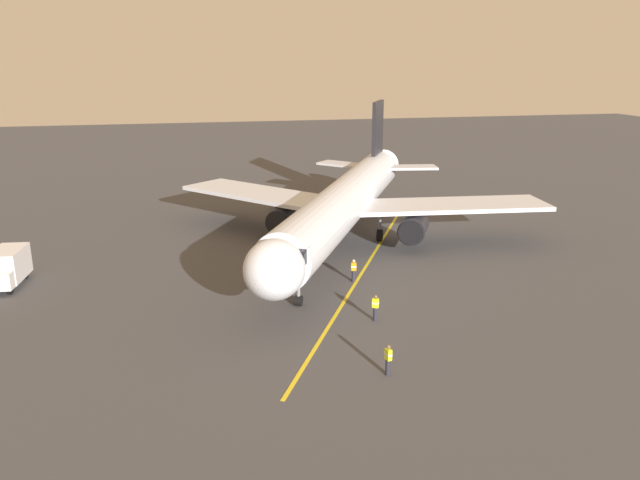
# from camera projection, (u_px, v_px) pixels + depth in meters

# --- Properties ---
(ground_plane) EXTENTS (220.00, 220.00, 0.00)m
(ground_plane) POSITION_uv_depth(u_px,v_px,m) (353.00, 240.00, 56.81)
(ground_plane) COLOR #424244
(apron_lead_in_line) EXTENTS (18.74, 35.56, 0.01)m
(apron_lead_in_line) POSITION_uv_depth(u_px,v_px,m) (363.00, 270.00, 48.84)
(apron_lead_in_line) COLOR yellow
(apron_lead_in_line) RESTS_ON ground
(airplane) EXTENTS (31.36, 37.26, 11.50)m
(airplane) POSITION_uv_depth(u_px,v_px,m) (345.00, 202.00, 53.60)
(airplane) COLOR silver
(airplane) RESTS_ON ground
(ground_crew_marshaller) EXTENTS (0.34, 0.45, 1.71)m
(ground_crew_marshaller) POSITION_uv_depth(u_px,v_px,m) (388.00, 359.00, 32.56)
(ground_crew_marshaller) COLOR #23232D
(ground_crew_marshaller) RESTS_ON ground
(ground_crew_wing_walker) EXTENTS (0.43, 0.30, 1.71)m
(ground_crew_wing_walker) POSITION_uv_depth(u_px,v_px,m) (354.00, 270.00, 46.14)
(ground_crew_wing_walker) COLOR #23232D
(ground_crew_wing_walker) RESTS_ON ground
(ground_crew_loader) EXTENTS (0.47, 0.44, 1.71)m
(ground_crew_loader) POSITION_uv_depth(u_px,v_px,m) (375.00, 307.00, 39.32)
(ground_crew_loader) COLOR #23232D
(ground_crew_loader) RESTS_ON ground
(box_truck_near_nose) EXTENTS (2.42, 4.78, 2.62)m
(box_truck_near_nose) POSITION_uv_depth(u_px,v_px,m) (7.00, 267.00, 45.20)
(box_truck_near_nose) COLOR white
(box_truck_near_nose) RESTS_ON ground
(tug_portside) EXTENTS (1.62, 2.35, 1.50)m
(tug_portside) POSITION_uv_depth(u_px,v_px,m) (283.00, 203.00, 68.13)
(tug_portside) COLOR #2D3899
(tug_portside) RESTS_ON ground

